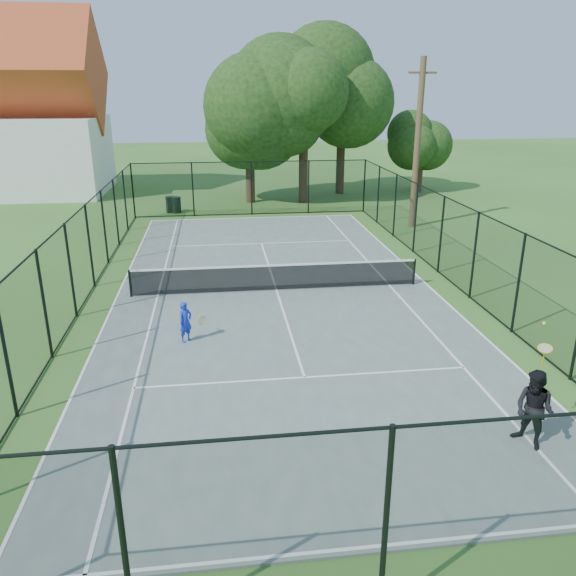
{
  "coord_description": "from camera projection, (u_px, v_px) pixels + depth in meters",
  "views": [
    {
      "loc": [
        -1.96,
        -18.52,
        6.76
      ],
      "look_at": [
        0.02,
        -3.0,
        1.2
      ],
      "focal_mm": 35.0,
      "sensor_mm": 36.0,
      "label": 1
    }
  ],
  "objects": [
    {
      "name": "ground",
      "position": [
        277.0,
        292.0,
        19.81
      ],
      "size": [
        120.0,
        120.0,
        0.0
      ],
      "primitive_type": "plane",
      "color": "#376020"
    },
    {
      "name": "tennis_court",
      "position": [
        277.0,
        291.0,
        19.8
      ],
      "size": [
        11.0,
        24.0,
        0.06
      ],
      "primitive_type": "cube",
      "color": "#57665E",
      "rests_on": "ground"
    },
    {
      "name": "tennis_net",
      "position": [
        276.0,
        276.0,
        19.61
      ],
      "size": [
        10.08,
        0.08,
        0.95
      ],
      "color": "black",
      "rests_on": "tennis_court"
    },
    {
      "name": "fence",
      "position": [
        276.0,
        251.0,
        19.3
      ],
      "size": [
        13.1,
        26.1,
        3.0
      ],
      "color": "black",
      "rests_on": "ground"
    },
    {
      "name": "tree_near_left",
      "position": [
        249.0,
        120.0,
        33.83
      ],
      "size": [
        6.23,
        6.23,
        8.13
      ],
      "color": "#332114",
      "rests_on": "ground"
    },
    {
      "name": "tree_near_mid",
      "position": [
        304.0,
        107.0,
        33.62
      ],
      "size": [
        7.12,
        7.12,
        9.31
      ],
      "color": "#332114",
      "rests_on": "ground"
    },
    {
      "name": "tree_near_right",
      "position": [
        342.0,
        103.0,
        36.58
      ],
      "size": [
        6.71,
        6.71,
        9.26
      ],
      "color": "#332114",
      "rests_on": "ground"
    },
    {
      "name": "tree_far_right",
      "position": [
        421.0,
        145.0,
        38.18
      ],
      "size": [
        3.85,
        3.85,
        5.09
      ],
      "color": "#332114",
      "rests_on": "ground"
    },
    {
      "name": "trash_bin_left",
      "position": [
        171.0,
        204.0,
        32.41
      ],
      "size": [
        0.58,
        0.58,
        0.92
      ],
      "color": "black",
      "rests_on": "ground"
    },
    {
      "name": "trash_bin_right",
      "position": [
        176.0,
        205.0,
        32.29
      ],
      "size": [
        0.58,
        0.58,
        0.91
      ],
      "color": "black",
      "rests_on": "ground"
    },
    {
      "name": "utility_pole",
      "position": [
        417.0,
        144.0,
        27.78
      ],
      "size": [
        1.4,
        0.3,
        8.23
      ],
      "color": "#4C3823",
      "rests_on": "ground"
    },
    {
      "name": "player_blue",
      "position": [
        186.0,
        322.0,
        15.6
      ],
      "size": [
        0.84,
        0.5,
        1.17
      ],
      "color": "#1730C5",
      "rests_on": "tennis_court"
    },
    {
      "name": "player_black",
      "position": [
        534.0,
        409.0,
        10.91
      ],
      "size": [
        0.92,
        1.06,
        2.43
      ],
      "color": "black",
      "rests_on": "tennis_court"
    }
  ]
}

